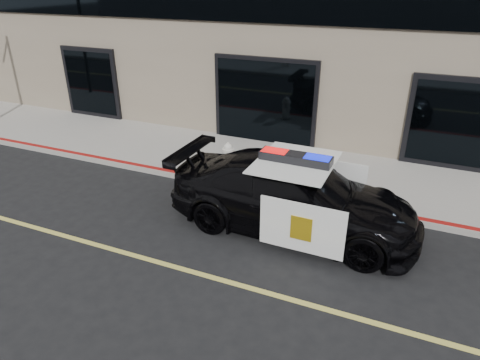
% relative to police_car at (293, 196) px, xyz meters
% --- Properties ---
extents(ground, '(120.00, 120.00, 0.00)m').
position_rel_police_car_xyz_m(ground, '(-1.40, -2.31, -0.80)').
color(ground, black).
rests_on(ground, ground).
extents(sidewalk_n, '(60.00, 3.50, 0.15)m').
position_rel_police_car_xyz_m(sidewalk_n, '(-1.40, 2.94, -0.73)').
color(sidewalk_n, gray).
rests_on(sidewalk_n, ground).
extents(police_car, '(2.59, 5.54, 1.79)m').
position_rel_police_car_xyz_m(police_car, '(0.00, 0.00, 0.00)').
color(police_car, black).
rests_on(police_car, ground).
extents(fire_hydrant, '(0.39, 0.54, 0.86)m').
position_rel_police_car_xyz_m(fire_hydrant, '(-2.45, 1.90, -0.25)').
color(fire_hydrant, silver).
rests_on(fire_hydrant, sidewalk_n).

